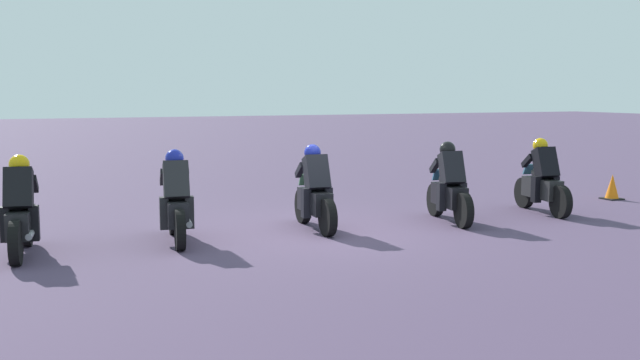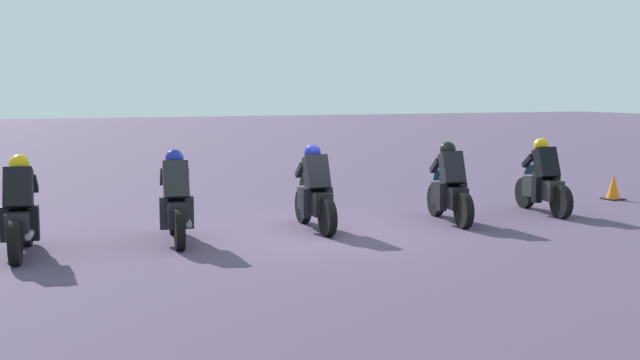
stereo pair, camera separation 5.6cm
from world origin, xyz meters
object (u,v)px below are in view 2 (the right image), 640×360
rider_lane_a (543,182)px  rider_lane_c (315,195)px  rider_lane_b (450,189)px  traffic_cone (613,188)px  rider_lane_e (21,214)px  rider_lane_d (176,204)px

rider_lane_a → rider_lane_c: size_ratio=1.00×
rider_lane_b → traffic_cone: rider_lane_b is taller
rider_lane_a → rider_lane_b: 2.31m
rider_lane_b → rider_lane_c: 2.64m
traffic_cone → rider_lane_a: bearing=108.1°
traffic_cone → rider_lane_e: bearing=94.5°
rider_lane_d → traffic_cone: 10.25m
rider_lane_a → traffic_cone: rider_lane_a is taller
rider_lane_b → traffic_cone: size_ratio=3.53×
rider_lane_c → rider_lane_d: same height
rider_lane_c → traffic_cone: bearing=-79.5°
rider_lane_c → rider_lane_e: same height
rider_lane_b → rider_lane_c: bearing=94.7°
rider_lane_a → rider_lane_e: (-0.09, 9.81, 0.00)m
rider_lane_a → rider_lane_d: same height
rider_lane_a → rider_lane_d: bearing=99.6°
rider_lane_b → rider_lane_e: 7.50m
rider_lane_d → rider_lane_e: (-0.09, 2.36, 0.00)m
rider_lane_b → traffic_cone: bearing=-67.0°
rider_lane_b → rider_lane_a: bearing=-75.0°
rider_lane_e → traffic_cone: (0.99, -12.56, -0.36)m
rider_lane_a → traffic_cone: bearing=-62.2°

